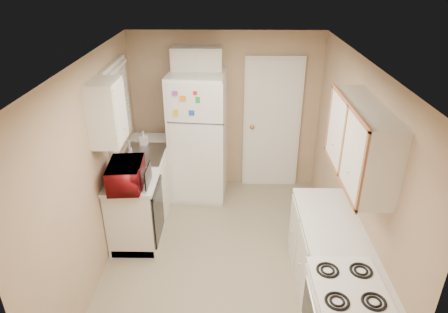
{
  "coord_description": "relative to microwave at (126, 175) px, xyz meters",
  "views": [
    {
      "loc": [
        0.08,
        -3.78,
        3.27
      ],
      "look_at": [
        0.0,
        0.5,
        1.15
      ],
      "focal_mm": 32.0,
      "sensor_mm": 36.0,
      "label": 1
    }
  ],
  "objects": [
    {
      "name": "floor",
      "position": [
        1.11,
        -0.2,
        -1.05
      ],
      "size": [
        3.8,
        3.8,
        0.0
      ],
      "primitive_type": "plane",
      "color": "#AFA48A",
      "rests_on": "ground"
    },
    {
      "name": "ceiling",
      "position": [
        1.11,
        -0.2,
        1.35
      ],
      "size": [
        3.8,
        3.8,
        0.0
      ],
      "primitive_type": "plane",
      "color": "white",
      "rests_on": "floor"
    },
    {
      "name": "wall_left",
      "position": [
        -0.29,
        -0.2,
        0.15
      ],
      "size": [
        3.8,
        3.8,
        0.0
      ],
      "primitive_type": "plane",
      "color": "tan",
      "rests_on": "floor"
    },
    {
      "name": "wall_right",
      "position": [
        2.51,
        -0.2,
        0.15
      ],
      "size": [
        3.8,
        3.8,
        0.0
      ],
      "primitive_type": "plane",
      "color": "tan",
      "rests_on": "floor"
    },
    {
      "name": "wall_back",
      "position": [
        1.11,
        1.7,
        0.15
      ],
      "size": [
        2.8,
        2.8,
        0.0
      ],
      "primitive_type": "plane",
      "color": "tan",
      "rests_on": "floor"
    },
    {
      "name": "wall_front",
      "position": [
        1.11,
        -2.1,
        0.15
      ],
      "size": [
        2.8,
        2.8,
        0.0
      ],
      "primitive_type": "plane",
      "color": "tan",
      "rests_on": "floor"
    },
    {
      "name": "left_counter",
      "position": [
        0.01,
        0.7,
        -0.6
      ],
      "size": [
        0.6,
        1.8,
        0.9
      ],
      "primitive_type": "cube",
      "color": "silver",
      "rests_on": "floor"
    },
    {
      "name": "dishwasher",
      "position": [
        0.3,
        0.1,
        -0.56
      ],
      "size": [
        0.03,
        0.58,
        0.72
      ],
      "primitive_type": "cube",
      "color": "black",
      "rests_on": "floor"
    },
    {
      "name": "sink",
      "position": [
        0.01,
        0.85,
        -0.19
      ],
      "size": [
        0.54,
        0.74,
        0.16
      ],
      "primitive_type": "cube",
      "color": "gray",
      "rests_on": "left_counter"
    },
    {
      "name": "microwave",
      "position": [
        0.0,
        0.0,
        0.0
      ],
      "size": [
        0.57,
        0.35,
        0.36
      ],
      "primitive_type": "imported",
      "rotation": [
        0.0,
        0.0,
        1.65
      ],
      "color": "maroon",
      "rests_on": "left_counter"
    },
    {
      "name": "soap_bottle",
      "position": [
        -0.04,
        1.15,
        -0.05
      ],
      "size": [
        0.11,
        0.12,
        0.21
      ],
      "primitive_type": "imported",
      "rotation": [
        0.0,
        0.0,
        -0.23
      ],
      "color": "silver",
      "rests_on": "left_counter"
    },
    {
      "name": "window_blinds",
      "position": [
        -0.25,
        0.85,
        0.55
      ],
      "size": [
        0.1,
        0.98,
        1.08
      ],
      "primitive_type": "cube",
      "color": "silver",
      "rests_on": "wall_left"
    },
    {
      "name": "upper_cabinet_left",
      "position": [
        -0.14,
        0.02,
        0.75
      ],
      "size": [
        0.3,
        0.45,
        0.7
      ],
      "primitive_type": "cube",
      "color": "silver",
      "rests_on": "wall_left"
    },
    {
      "name": "refrigerator",
      "position": [
        0.72,
        1.38,
        -0.11
      ],
      "size": [
        0.84,
        0.82,
        1.89
      ],
      "primitive_type": "cube",
      "rotation": [
        0.0,
        0.0,
        -0.09
      ],
      "color": "white",
      "rests_on": "floor"
    },
    {
      "name": "cabinet_over_fridge",
      "position": [
        0.71,
        1.55,
        0.95
      ],
      "size": [
        0.7,
        0.3,
        0.4
      ],
      "primitive_type": "cube",
      "color": "silver",
      "rests_on": "wall_back"
    },
    {
      "name": "interior_door",
      "position": [
        1.81,
        1.66,
        -0.03
      ],
      "size": [
        0.86,
        0.06,
        2.08
      ],
      "primitive_type": "cube",
      "color": "white",
      "rests_on": "floor"
    },
    {
      "name": "right_counter",
      "position": [
        2.21,
        -1.0,
        -0.6
      ],
      "size": [
        0.6,
        2.0,
        0.9
      ],
      "primitive_type": "cube",
      "color": "silver",
      "rests_on": "floor"
    },
    {
      "name": "upper_cabinet_right",
      "position": [
        2.36,
        -0.7,
        0.75
      ],
      "size": [
        0.3,
        1.2,
        0.7
      ],
      "primitive_type": "cube",
      "color": "silver",
      "rests_on": "wall_right"
    }
  ]
}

